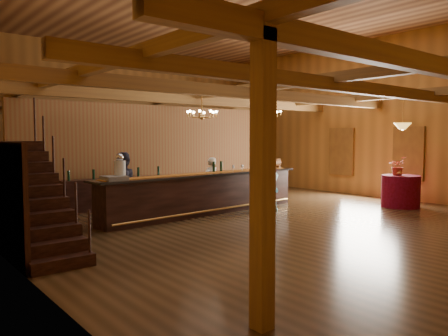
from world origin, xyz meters
TOP-DOWN VIEW (x-y plane):
  - floor at (0.00, 0.00)m, footprint 14.00×14.00m
  - ceiling at (0.00, 0.00)m, footprint 14.00×14.00m
  - wall_back at (0.00, 7.00)m, footprint 12.00×0.10m
  - wall_right at (6.00, 0.00)m, footprint 0.10×14.00m
  - beam_grid at (0.00, 0.51)m, footprint 11.90×13.90m
  - support_posts at (0.00, -0.50)m, footprint 9.20×10.20m
  - partition_wall at (-0.50, 3.50)m, footprint 9.00×0.18m
  - window_right_front at (5.95, -1.60)m, footprint 0.12×1.05m
  - window_right_back at (5.95, 1.00)m, footprint 0.12×1.05m
  - staircase at (-5.45, -0.74)m, footprint 1.00×2.80m
  - backroom_boxes at (-0.29, 5.50)m, footprint 4.10×0.60m
  - tasting_bar at (-0.66, 0.64)m, footprint 6.65×1.30m
  - beverage_dispenser at (-3.23, 0.51)m, footprint 0.26×0.26m
  - glass_rack_tray at (-3.43, 0.39)m, footprint 0.50×0.50m
  - raffle_drum at (2.24, 0.79)m, footprint 0.34×0.24m
  - bar_bottle_0 at (-0.26, 0.79)m, footprint 0.07×0.07m
  - bar_bottle_1 at (0.02, 0.81)m, footprint 0.07×0.07m
  - backbar_shelf at (-2.15, 2.95)m, footprint 3.22×0.68m
  - round_table at (4.50, -2.15)m, footprint 1.10×1.10m
  - chandelier_left at (-0.83, 0.56)m, footprint 0.80×0.80m
  - chandelier_right at (2.68, 1.55)m, footprint 0.80×0.80m
  - pendant_lamp at (4.50, -2.15)m, footprint 0.52×0.52m
  - bartender at (0.13, 1.43)m, footprint 0.57×0.40m
  - staff_second at (-2.80, 1.31)m, footprint 1.03×0.94m
  - guest at (0.96, -0.16)m, footprint 0.91×0.76m
  - floor_plant at (3.45, 3.73)m, footprint 0.92×0.83m
  - table_flowers at (4.48, -2.04)m, footprint 0.52×0.46m
  - table_vase at (4.40, -2.16)m, footprint 0.18×0.18m

SIDE VIEW (x-z plane):
  - floor at x=0.00m, z-range 0.00..0.00m
  - backbar_shelf at x=-2.15m, z-range 0.00..0.90m
  - round_table at x=4.50m, z-range 0.00..0.95m
  - backroom_boxes at x=-0.29m, z-range -0.02..1.08m
  - tasting_bar at x=-0.66m, z-range 0.00..1.12m
  - floor_plant at x=3.45m, z-range 0.00..1.39m
  - bartender at x=0.13m, z-range 0.00..1.48m
  - guest at x=0.96m, z-range 0.00..1.60m
  - staff_second at x=-2.80m, z-range 0.00..1.70m
  - staircase at x=-5.45m, z-range 0.00..2.00m
  - table_vase at x=4.40m, z-range 0.95..1.23m
  - glass_rack_tray at x=-3.43m, z-range 1.10..1.20m
  - table_flowers at x=4.48m, z-range 0.95..1.50m
  - bar_bottle_0 at x=-0.26m, z-range 1.10..1.40m
  - bar_bottle_1 at x=0.02m, z-range 1.10..1.40m
  - raffle_drum at x=2.24m, z-range 1.13..1.43m
  - beverage_dispenser at x=-3.23m, z-range 1.09..1.69m
  - window_right_front at x=5.95m, z-range 0.67..2.42m
  - window_right_back at x=5.95m, z-range 0.67..2.42m
  - partition_wall at x=-0.50m, z-range 0.00..3.10m
  - support_posts at x=0.00m, z-range 0.00..3.20m
  - pendant_lamp at x=4.50m, z-range 1.95..2.85m
  - chandelier_left at x=-0.83m, z-range 2.37..3.03m
  - wall_back at x=0.00m, z-range 0.00..5.50m
  - wall_right at x=6.00m, z-range 0.00..5.50m
  - chandelier_right at x=2.68m, z-range 2.64..3.12m
  - beam_grid at x=0.00m, z-range 3.05..3.44m
  - ceiling at x=0.00m, z-range 5.50..5.50m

